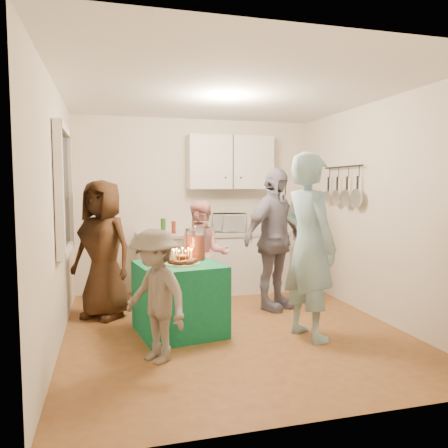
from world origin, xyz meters
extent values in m
plane|color=brown|center=(0.00, 0.00, 0.00)|extent=(4.00, 4.00, 0.00)
plane|color=white|center=(0.00, 0.00, 2.60)|extent=(4.00, 4.00, 0.00)
plane|color=silver|center=(0.00, 2.00, 1.30)|extent=(3.60, 3.60, 0.00)
plane|color=silver|center=(-1.80, 0.00, 1.30)|extent=(4.00, 4.00, 0.00)
plane|color=silver|center=(1.80, 0.00, 1.30)|extent=(4.00, 4.00, 0.00)
cube|color=black|center=(-1.77, 0.30, 1.55)|extent=(0.04, 1.00, 1.20)
cube|color=white|center=(0.20, 1.70, 0.43)|extent=(2.20, 0.58, 0.86)
cube|color=beige|center=(0.20, 1.70, 0.89)|extent=(2.24, 0.62, 0.05)
cube|color=white|center=(0.50, 1.85, 1.95)|extent=(1.30, 0.30, 0.80)
cube|color=black|center=(1.72, 0.70, 1.60)|extent=(0.12, 1.00, 0.60)
imported|color=white|center=(0.44, 1.70, 1.05)|extent=(0.55, 0.41, 0.28)
cube|color=#106E43|center=(-0.59, 0.04, 0.38)|extent=(0.98, 0.98, 0.76)
cylinder|color=red|center=(-0.37, 0.23, 0.93)|extent=(0.22, 0.22, 0.34)
imported|color=#8DBBCD|center=(0.70, -0.46, 0.97)|extent=(0.64, 0.81, 1.94)
imported|color=brown|center=(-1.38, 0.84, 0.83)|extent=(0.97, 0.93, 1.67)
imported|color=#D8717E|center=(-0.13, 0.89, 0.70)|extent=(0.78, 0.66, 1.41)
imported|color=black|center=(0.75, 0.66, 0.91)|extent=(1.15, 0.92, 1.82)
imported|color=#61584E|center=(-0.92, -0.67, 0.61)|extent=(0.80, 0.91, 1.21)
camera|label=1|loc=(-1.31, -4.57, 1.60)|focal=35.00mm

